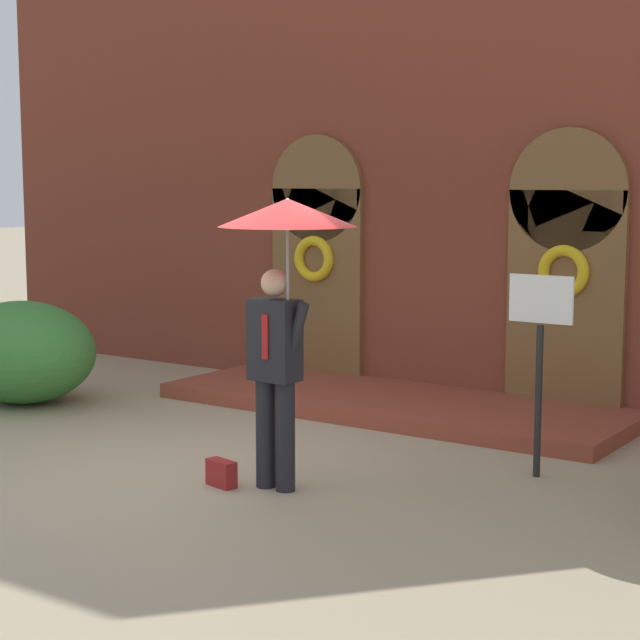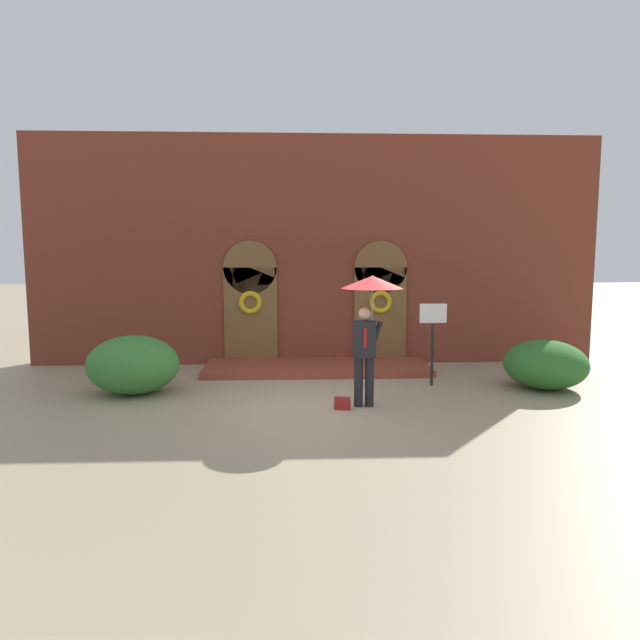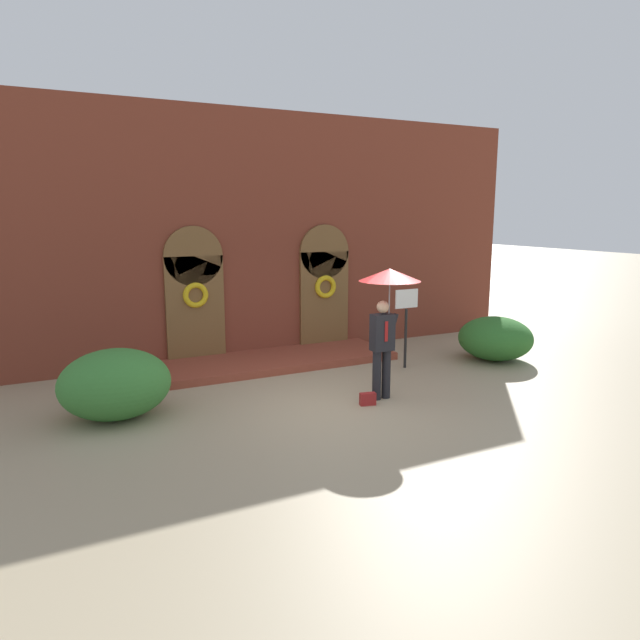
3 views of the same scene
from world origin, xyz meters
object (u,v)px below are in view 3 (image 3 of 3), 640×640
(person_with_umbrella, at_px, (388,294))
(shrub_right, at_px, (495,338))
(shrub_left, at_px, (115,384))
(handbag, at_px, (368,399))
(sign_post, at_px, (406,315))

(person_with_umbrella, relative_size, shrub_right, 1.41)
(shrub_left, relative_size, shrub_right, 1.07)
(handbag, bearing_deg, person_with_umbrella, 34.42)
(person_with_umbrella, distance_m, handbag, 1.88)
(person_with_umbrella, xyz_separation_m, shrub_left, (-4.52, 1.12, -1.34))
(handbag, bearing_deg, shrub_right, 31.09)
(sign_post, height_order, shrub_right, sign_post)
(handbag, height_order, shrub_left, shrub_left)
(person_with_umbrella, distance_m, sign_post, 2.29)
(sign_post, xyz_separation_m, shrub_left, (-6.03, -0.43, -0.59))
(shrub_left, bearing_deg, sign_post, 4.09)
(handbag, xyz_separation_m, shrub_right, (4.28, 1.41, 0.38))
(person_with_umbrella, height_order, shrub_left, person_with_umbrella)
(person_with_umbrella, xyz_separation_m, sign_post, (1.51, 1.55, -0.75))
(shrub_right, bearing_deg, person_with_umbrella, -162.18)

